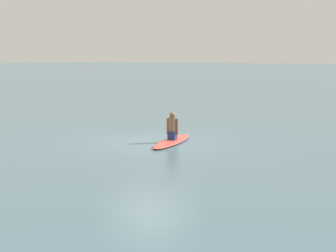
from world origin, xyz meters
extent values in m
plane|color=slate|center=(0.00, 0.00, 0.00)|extent=(400.00, 400.00, 0.00)
ellipsoid|color=#D84C3F|center=(0.57, 0.44, 0.04)|extent=(1.61, 3.14, 0.09)
cube|color=navy|center=(0.57, 0.44, 0.23)|extent=(0.32, 0.36, 0.28)
cylinder|color=brown|center=(0.57, 0.44, 0.58)|extent=(0.33, 0.33, 0.46)
sphere|color=brown|center=(0.57, 0.44, 0.89)|extent=(0.18, 0.18, 0.18)
cylinder|color=brown|center=(0.72, 0.49, 0.52)|extent=(0.09, 0.09, 0.51)
cylinder|color=brown|center=(0.42, 0.39, 0.52)|extent=(0.09, 0.09, 0.51)
camera|label=1|loc=(10.38, -12.43, 2.69)|focal=55.13mm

